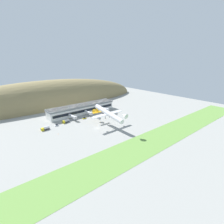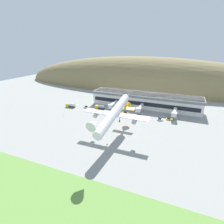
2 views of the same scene
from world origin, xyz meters
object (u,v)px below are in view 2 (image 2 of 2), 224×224
(service_car_3, at_px, (169,119))
(traffic_cone_0, at_px, (63,115))
(jetway_1, at_px, (140,108))
(traffic_cone_1, at_px, (144,127))
(service_car_0, at_px, (86,107))
(service_car_2, at_px, (160,119))
(fuel_truck, at_px, (71,105))
(service_car_1, at_px, (125,113))
(jetway_0, at_px, (113,104))
(cargo_airplane, at_px, (115,114))
(terminal_building, at_px, (145,100))
(box_truck, at_px, (100,107))
(jetway_2, at_px, (175,112))

(service_car_3, distance_m, traffic_cone_0, 71.87)
(jetway_1, bearing_deg, traffic_cone_1, -69.74)
(service_car_0, bearing_deg, traffic_cone_0, -109.46)
(service_car_2, xyz_separation_m, fuel_truck, (-68.79, -0.32, 0.89))
(service_car_1, bearing_deg, jetway_0, 157.56)
(jetway_0, relative_size, cargo_airplane, 0.29)
(terminal_building, distance_m, jetway_0, 25.79)
(cargo_airplane, height_order, traffic_cone_1, cargo_airplane)
(service_car_1, distance_m, traffic_cone_0, 43.53)
(jetway_1, distance_m, box_truck, 30.58)
(service_car_2, distance_m, traffic_cone_1, 16.04)
(terminal_building, relative_size, service_car_2, 22.59)
(service_car_1, xyz_separation_m, traffic_cone_1, (17.43, -17.04, -0.35))
(box_truck, bearing_deg, cargo_airplane, -54.22)
(jetway_0, relative_size, fuel_truck, 1.81)
(jetway_2, bearing_deg, service_car_2, -136.59)
(jetway_1, distance_m, jetway_2, 23.55)
(service_car_2, bearing_deg, jetway_0, 168.34)
(box_truck, distance_m, traffic_cone_1, 42.88)
(cargo_airplane, distance_m, service_car_2, 39.48)
(service_car_2, height_order, box_truck, box_truck)
(service_car_0, xyz_separation_m, service_car_1, (31.97, 0.12, -0.03))
(service_car_1, bearing_deg, service_car_2, -6.34)
(service_car_1, distance_m, box_truck, 21.12)
(fuel_truck, bearing_deg, service_car_3, 2.71)
(service_car_1, bearing_deg, fuel_truck, -176.02)
(service_car_3, bearing_deg, traffic_cone_0, -163.79)
(service_car_3, bearing_deg, service_car_2, -149.64)
(fuel_truck, distance_m, box_truck, 23.61)
(cargo_airplane, distance_m, service_car_1, 37.38)
(service_car_2, height_order, service_car_3, service_car_2)
(jetway_0, distance_m, service_car_2, 36.98)
(jetway_0, xyz_separation_m, traffic_cone_0, (-27.48, -24.31, -3.71))
(jetway_2, xyz_separation_m, service_car_1, (-32.86, -4.98, -3.36))
(traffic_cone_0, bearing_deg, box_truck, 50.33)
(service_car_3, relative_size, traffic_cone_1, 6.84)
(traffic_cone_1, bearing_deg, box_truck, 153.76)
(jetway_0, relative_size, jetway_2, 1.04)
(jetway_2, relative_size, traffic_cone_1, 23.39)
(jetway_1, xyz_separation_m, jetway_2, (23.55, 0.01, -0.00))
(jetway_1, relative_size, traffic_cone_1, 23.44)
(service_car_3, xyz_separation_m, box_truck, (-51.16, 1.46, 0.86))
(jetway_0, distance_m, traffic_cone_1, 36.28)
(jetway_2, height_order, service_car_0, jetway_2)
(jetway_2, height_order, traffic_cone_0, jetway_2)
(jetway_1, xyz_separation_m, service_car_1, (-9.31, -4.96, -3.36))
(jetway_1, distance_m, service_car_2, 17.53)
(box_truck, bearing_deg, jetway_0, 16.16)
(terminal_building, height_order, service_car_0, terminal_building)
(box_truck, bearing_deg, jetway_2, 3.26)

